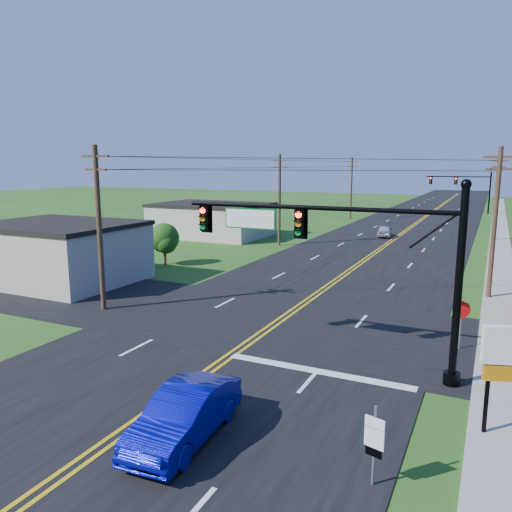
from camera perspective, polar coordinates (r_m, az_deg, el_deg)
The scene contains 20 objects.
ground at distance 16.38m, azimuth -15.90°, elevation -19.07°, with size 260.00×260.00×0.00m, color #224D16.
road_main at distance 61.80m, azimuth 16.33°, elevation 2.59°, with size 16.00×220.00×0.04m, color black.
road_cross at distance 25.77m, azimuth 2.11°, elevation -7.54°, with size 70.00×10.00×0.04m, color black.
sidewalk at distance 51.13m, azimuth 26.12°, elevation 0.41°, with size 2.00×160.00×0.08m, color gray.
signal_mast_main at distance 19.54m, azimuth 9.20°, elevation 0.82°, with size 11.30×0.60×7.48m.
signal_mast_far at distance 90.73m, azimuth 22.43°, elevation 7.46°, with size 10.98×0.60×7.48m.
cream_bldg_near at distance 36.75m, azimuth -21.60°, elevation 0.42°, with size 10.20×8.20×4.10m.
cream_bldg_far at distance 56.71m, azimuth -5.03°, elevation 4.17°, with size 12.20×9.20×3.70m.
utility_pole_left_a at distance 28.30m, azimuth -17.49°, elevation 3.35°, with size 1.80×0.28×9.00m.
utility_pole_left_b at distance 49.51m, azimuth 2.69°, elevation 6.63°, with size 1.80×0.28×9.00m.
utility_pole_left_c at distance 75.09m, azimuth 10.83°, elevation 7.74°, with size 1.80×0.28×9.00m.
utility_pole_right_a at distance 32.67m, azimuth 25.63°, elevation 3.69°, with size 1.80×0.28×9.00m.
utility_pole_right_b at distance 58.60m, azimuth 25.78°, elevation 6.20°, with size 1.80×0.28×9.00m.
utility_pole_right_c at distance 88.57m, azimuth 25.84°, elevation 7.27°, with size 1.80×0.28×9.00m.
tree_left at distance 40.67m, azimuth -10.44°, elevation 2.03°, with size 2.40×2.40×3.37m.
blue_car at distance 15.36m, azimuth -8.14°, elevation -17.62°, with size 1.62×4.65×1.53m, color #060997.
distant_car at distance 57.47m, azimuth 14.47°, elevation 2.74°, with size 1.50×3.73×1.27m, color silver.
route_sign at distance 13.43m, azimuth 13.36°, elevation -19.80°, with size 0.53×0.18×2.16m.
stop_sign at distance 23.39m, azimuth 22.41°, elevation -6.22°, with size 0.75×0.30×2.20m.
pylon_sign at distance 16.30m, azimuth 27.20°, elevation -10.29°, with size 1.66×0.77×3.44m.
Camera 1 is at (9.74, -10.51, 7.95)m, focal length 35.00 mm.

